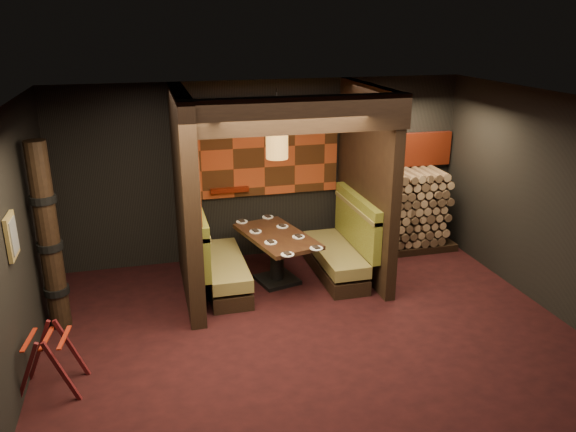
{
  "coord_description": "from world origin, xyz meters",
  "views": [
    {
      "loc": [
        -1.82,
        -5.75,
        3.7
      ],
      "look_at": [
        0.0,
        1.3,
        1.15
      ],
      "focal_mm": 35.0,
      "sensor_mm": 36.0,
      "label": 1
    }
  ],
  "objects_px": {
    "pendant_lamp": "(277,142)",
    "firewood_stack": "(405,211)",
    "totem_column": "(49,239)",
    "booth_bench_left": "(217,263)",
    "booth_bench_right": "(342,250)",
    "luggage_rack": "(50,358)",
    "dining_table": "(277,249)"
  },
  "relations": [
    {
      "from": "booth_bench_right",
      "to": "dining_table",
      "type": "relative_size",
      "value": 1.02
    },
    {
      "from": "booth_bench_left",
      "to": "luggage_rack",
      "type": "distance_m",
      "value": 2.78
    },
    {
      "from": "totem_column",
      "to": "dining_table",
      "type": "bearing_deg",
      "value": 10.5
    },
    {
      "from": "pendant_lamp",
      "to": "totem_column",
      "type": "relative_size",
      "value": 0.4
    },
    {
      "from": "booth_bench_right",
      "to": "luggage_rack",
      "type": "bearing_deg",
      "value": -153.79
    },
    {
      "from": "firewood_stack",
      "to": "booth_bench_right",
      "type": "bearing_deg",
      "value": -152.65
    },
    {
      "from": "dining_table",
      "to": "luggage_rack",
      "type": "relative_size",
      "value": 2.11
    },
    {
      "from": "booth_bench_right",
      "to": "pendant_lamp",
      "type": "distance_m",
      "value": 2.0
    },
    {
      "from": "pendant_lamp",
      "to": "totem_column",
      "type": "xyz_separation_m",
      "value": [
        -2.97,
        -0.5,
        -0.94
      ]
    },
    {
      "from": "dining_table",
      "to": "totem_column",
      "type": "height_order",
      "value": "totem_column"
    },
    {
      "from": "booth_bench_right",
      "to": "luggage_rack",
      "type": "distance_m",
      "value": 4.35
    },
    {
      "from": "booth_bench_left",
      "to": "booth_bench_right",
      "type": "relative_size",
      "value": 1.0
    },
    {
      "from": "booth_bench_left",
      "to": "dining_table",
      "type": "relative_size",
      "value": 1.02
    },
    {
      "from": "luggage_rack",
      "to": "totem_column",
      "type": "xyz_separation_m",
      "value": [
        -0.08,
        1.37,
        0.81
      ]
    },
    {
      "from": "booth_bench_left",
      "to": "booth_bench_right",
      "type": "bearing_deg",
      "value": 0.0
    },
    {
      "from": "booth_bench_right",
      "to": "dining_table",
      "type": "xyz_separation_m",
      "value": [
        -1.01,
        0.0,
        0.12
      ]
    },
    {
      "from": "booth_bench_left",
      "to": "pendant_lamp",
      "type": "height_order",
      "value": "pendant_lamp"
    },
    {
      "from": "booth_bench_left",
      "to": "dining_table",
      "type": "bearing_deg",
      "value": 0.05
    },
    {
      "from": "luggage_rack",
      "to": "booth_bench_right",
      "type": "bearing_deg",
      "value": 26.21
    },
    {
      "from": "totem_column",
      "to": "firewood_stack",
      "type": "height_order",
      "value": "totem_column"
    },
    {
      "from": "pendant_lamp",
      "to": "totem_column",
      "type": "distance_m",
      "value": 3.16
    },
    {
      "from": "totem_column",
      "to": "firewood_stack",
      "type": "bearing_deg",
      "value": 13.19
    },
    {
      "from": "pendant_lamp",
      "to": "firewood_stack",
      "type": "bearing_deg",
      "value": 17.59
    },
    {
      "from": "luggage_rack",
      "to": "firewood_stack",
      "type": "bearing_deg",
      "value": 26.51
    },
    {
      "from": "dining_table",
      "to": "pendant_lamp",
      "type": "bearing_deg",
      "value": -90.0
    },
    {
      "from": "booth_bench_right",
      "to": "totem_column",
      "type": "height_order",
      "value": "totem_column"
    },
    {
      "from": "booth_bench_left",
      "to": "firewood_stack",
      "type": "height_order",
      "value": "firewood_stack"
    },
    {
      "from": "pendant_lamp",
      "to": "totem_column",
      "type": "bearing_deg",
      "value": -170.44
    },
    {
      "from": "totem_column",
      "to": "booth_bench_left",
      "type": "bearing_deg",
      "value": 14.75
    },
    {
      "from": "booth_bench_right",
      "to": "dining_table",
      "type": "distance_m",
      "value": 1.02
    },
    {
      "from": "pendant_lamp",
      "to": "luggage_rack",
      "type": "height_order",
      "value": "pendant_lamp"
    },
    {
      "from": "booth_bench_left",
      "to": "booth_bench_right",
      "type": "xyz_separation_m",
      "value": [
        1.89,
        0.0,
        0.0
      ]
    }
  ]
}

